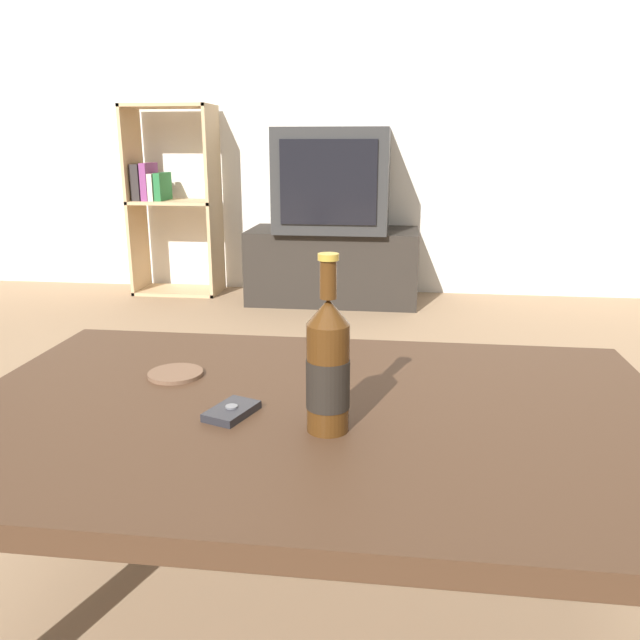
{
  "coord_description": "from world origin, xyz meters",
  "views": [
    {
      "loc": [
        0.14,
        -1.01,
        0.92
      ],
      "look_at": [
        -0.01,
        0.21,
        0.58
      ],
      "focal_mm": 35.0,
      "sensor_mm": 36.0,
      "label": 1
    }
  ],
  "objects_px": {
    "television": "(334,180)",
    "cell_phone": "(232,411)",
    "beer_bottle": "(328,368)",
    "tv_stand": "(333,265)",
    "bookshelf": "(169,198)"
  },
  "relations": [
    {
      "from": "television",
      "to": "cell_phone",
      "type": "bearing_deg",
      "value": -87.65
    },
    {
      "from": "tv_stand",
      "to": "television",
      "type": "height_order",
      "value": "television"
    },
    {
      "from": "beer_bottle",
      "to": "cell_phone",
      "type": "distance_m",
      "value": 0.2
    },
    {
      "from": "television",
      "to": "cell_phone",
      "type": "distance_m",
      "value": 2.77
    },
    {
      "from": "beer_bottle",
      "to": "cell_phone",
      "type": "xyz_separation_m",
      "value": [
        -0.17,
        0.04,
        -0.1
      ]
    },
    {
      "from": "bookshelf",
      "to": "beer_bottle",
      "type": "relative_size",
      "value": 4.02
    },
    {
      "from": "television",
      "to": "bookshelf",
      "type": "bearing_deg",
      "value": 174.21
    },
    {
      "from": "beer_bottle",
      "to": "bookshelf",
      "type": "bearing_deg",
      "value": 114.7
    },
    {
      "from": "tv_stand",
      "to": "bookshelf",
      "type": "distance_m",
      "value": 1.13
    },
    {
      "from": "tv_stand",
      "to": "bookshelf",
      "type": "height_order",
      "value": "bookshelf"
    },
    {
      "from": "beer_bottle",
      "to": "cell_phone",
      "type": "height_order",
      "value": "beer_bottle"
    },
    {
      "from": "tv_stand",
      "to": "cell_phone",
      "type": "xyz_separation_m",
      "value": [
        0.11,
        -2.76,
        0.26
      ]
    },
    {
      "from": "bookshelf",
      "to": "tv_stand",
      "type": "bearing_deg",
      "value": -5.58
    },
    {
      "from": "beer_bottle",
      "to": "tv_stand",
      "type": "bearing_deg",
      "value": 95.77
    },
    {
      "from": "television",
      "to": "beer_bottle",
      "type": "xyz_separation_m",
      "value": [
        0.28,
        -2.79,
        -0.15
      ]
    }
  ]
}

